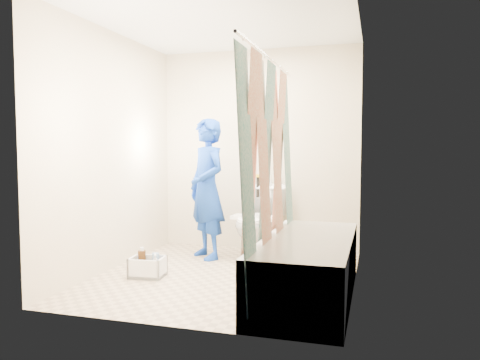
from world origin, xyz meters
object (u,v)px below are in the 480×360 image
(toilet, at_px, (259,222))
(plumber, at_px, (207,189))
(cleaning_caddy, at_px, (149,268))
(bathtub, at_px, (308,266))

(toilet, distance_m, plumber, 0.68)
(plumber, xyz_separation_m, cleaning_caddy, (-0.27, -0.89, -0.69))
(toilet, height_order, cleaning_caddy, toilet)
(bathtub, xyz_separation_m, plumber, (-1.28, 1.10, 0.51))
(bathtub, xyz_separation_m, cleaning_caddy, (-1.55, 0.21, -0.18))
(toilet, bearing_deg, bathtub, -54.39)
(bathtub, distance_m, cleaning_caddy, 1.57)
(cleaning_caddy, bearing_deg, bathtub, -13.38)
(plumber, bearing_deg, bathtub, 0.58)
(cleaning_caddy, bearing_deg, toilet, 45.57)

